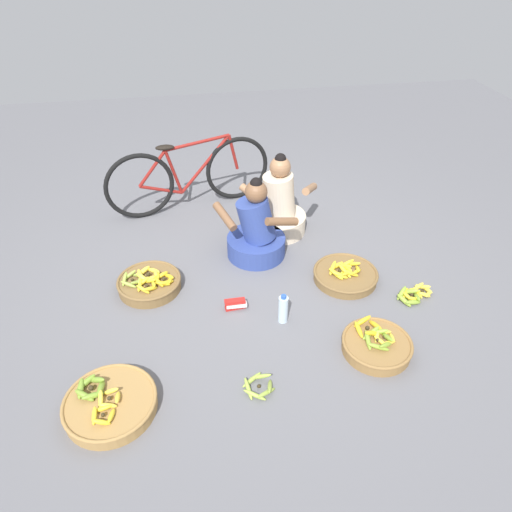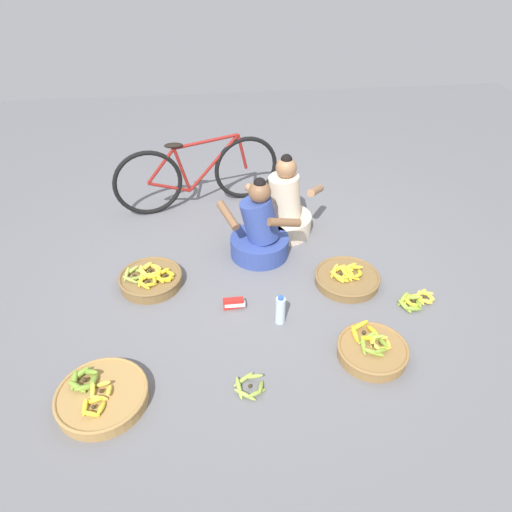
{
  "view_description": "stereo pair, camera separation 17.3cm",
  "coord_description": "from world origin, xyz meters",
  "views": [
    {
      "loc": [
        -0.51,
        -3.08,
        2.51
      ],
      "look_at": [
        0.0,
        -0.2,
        0.35
      ],
      "focal_mm": 32.94,
      "sensor_mm": 36.0,
      "label": 1
    },
    {
      "loc": [
        -0.34,
        -3.11,
        2.51
      ],
      "look_at": [
        0.0,
        -0.2,
        0.35
      ],
      "focal_mm": 32.94,
      "sensor_mm": 36.0,
      "label": 2
    }
  ],
  "objects": [
    {
      "name": "loose_bananas_front_right",
      "position": [
        -0.15,
        -1.17,
        0.03
      ],
      "size": [
        0.23,
        0.23,
        0.09
      ],
      "color": "#9EB747",
      "rests_on": "ground"
    },
    {
      "name": "packet_carton_stack",
      "position": [
        -0.19,
        -0.39,
        0.04
      ],
      "size": [
        0.17,
        0.07,
        0.09
      ],
      "color": "red",
      "rests_on": "ground"
    },
    {
      "name": "loose_bananas_back_center",
      "position": [
        1.24,
        -0.5,
        0.03
      ],
      "size": [
        0.34,
        0.25,
        0.09
      ],
      "color": "yellow",
      "rests_on": "ground"
    },
    {
      "name": "banana_basket_near_bicycle",
      "position": [
        -0.85,
        -0.03,
        0.06
      ],
      "size": [
        0.52,
        0.52,
        0.17
      ],
      "color": "brown",
      "rests_on": "ground"
    },
    {
      "name": "banana_basket_front_center",
      "position": [
        0.72,
        -0.99,
        0.06
      ],
      "size": [
        0.49,
        0.49,
        0.17
      ],
      "color": "olive",
      "rests_on": "ground"
    },
    {
      "name": "water_bottle",
      "position": [
        0.14,
        -0.58,
        0.12
      ],
      "size": [
        0.07,
        0.07,
        0.25
      ],
      "color": "silver",
      "rests_on": "ground"
    },
    {
      "name": "vendor_woman_behind",
      "position": [
        0.37,
        0.64,
        0.26
      ],
      "size": [
        0.76,
        0.52,
        0.8
      ],
      "color": "beige",
      "rests_on": "ground"
    },
    {
      "name": "vendor_woman_front",
      "position": [
        0.09,
        0.3,
        0.24
      ],
      "size": [
        0.71,
        0.53,
        0.76
      ],
      "color": "#334793",
      "rests_on": "ground"
    },
    {
      "name": "banana_basket_front_left",
      "position": [
        0.76,
        -0.19,
        0.05
      ],
      "size": [
        0.54,
        0.54,
        0.15
      ],
      "color": "brown",
      "rests_on": "ground"
    },
    {
      "name": "ground_plane",
      "position": [
        0.0,
        0.0,
        0.0
      ],
      "size": [
        10.0,
        10.0,
        0.0
      ],
      "primitive_type": "plane",
      "color": "slate"
    },
    {
      "name": "banana_basket_mid_left",
      "position": [
        -1.09,
        -1.16,
        0.05
      ],
      "size": [
        0.58,
        0.58,
        0.16
      ],
      "color": "#A87F47",
      "rests_on": "ground"
    },
    {
      "name": "bicycle_leaning",
      "position": [
        -0.42,
        1.24,
        0.36
      ],
      "size": [
        1.67,
        0.43,
        0.73
      ],
      "color": "black",
      "rests_on": "ground"
    }
  ]
}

